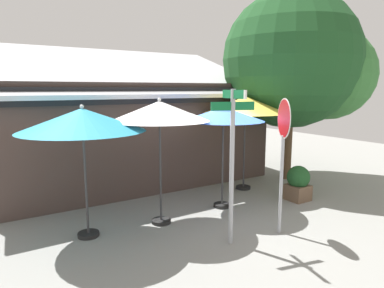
% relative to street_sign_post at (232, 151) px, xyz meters
% --- Properties ---
extents(ground_plane, '(28.00, 28.00, 0.10)m').
position_rel_street_sign_post_xyz_m(ground_plane, '(0.86, 1.27, -1.92)').
color(ground_plane, gray).
extents(cafe_building, '(8.98, 5.27, 4.56)m').
position_rel_street_sign_post_xyz_m(cafe_building, '(0.11, 5.92, -0.17)').
color(cafe_building, '#473833').
rests_on(cafe_building, ground).
extents(street_sign_post, '(0.87, 0.93, 3.04)m').
position_rel_street_sign_post_xyz_m(street_sign_post, '(0.00, 0.00, 0.00)').
color(street_sign_post, '#A8AAB2').
rests_on(street_sign_post, ground).
extents(stop_sign, '(0.41, 0.72, 2.85)m').
position_rel_street_sign_post_xyz_m(stop_sign, '(1.20, -0.16, 0.15)').
color(stop_sign, '#A8AAB2').
rests_on(stop_sign, ground).
extents(patio_umbrella_teal_left, '(2.49, 2.49, 2.73)m').
position_rel_street_sign_post_xyz_m(patio_umbrella_teal_left, '(-2.33, 1.81, 0.55)').
color(patio_umbrella_teal_left, black).
rests_on(patio_umbrella_teal_left, ground).
extents(patio_umbrella_ivory_center, '(2.18, 2.18, 2.85)m').
position_rel_street_sign_post_xyz_m(patio_umbrella_ivory_center, '(-0.72, 1.63, 0.67)').
color(patio_umbrella_ivory_center, black).
rests_on(patio_umbrella_ivory_center, ground).
extents(patio_umbrella_royal_blue_right, '(2.05, 2.05, 2.67)m').
position_rel_street_sign_post_xyz_m(patio_umbrella_royal_blue_right, '(1.11, 1.75, 0.53)').
color(patio_umbrella_royal_blue_right, black).
rests_on(patio_umbrella_royal_blue_right, ground).
extents(patio_umbrella_mustard_far_right, '(2.51, 2.51, 2.89)m').
position_rel_street_sign_post_xyz_m(patio_umbrella_mustard_far_right, '(2.64, 2.70, 0.69)').
color(patio_umbrella_mustard_far_right, black).
rests_on(patio_umbrella_mustard_far_right, ground).
extents(shade_tree, '(4.94, 4.43, 6.17)m').
position_rel_street_sign_post_xyz_m(shade_tree, '(4.98, 2.77, 1.98)').
color(shade_tree, brown).
rests_on(shade_tree, ground).
extents(sidewalk_planter, '(0.62, 0.62, 0.96)m').
position_rel_street_sign_post_xyz_m(sidewalk_planter, '(3.21, 1.09, -1.37)').
color(sidewalk_planter, brown).
rests_on(sidewalk_planter, ground).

